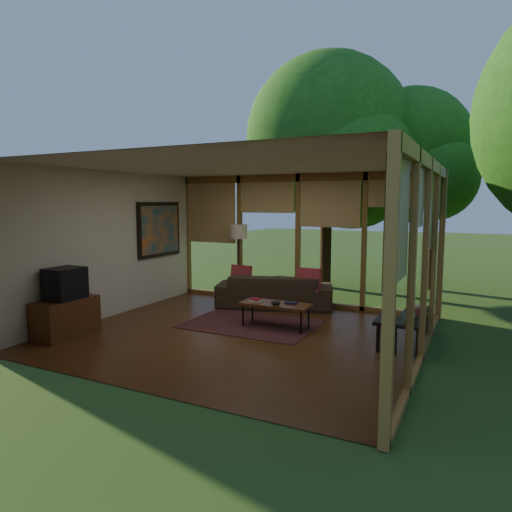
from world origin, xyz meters
The scene contains 25 objects.
floor centered at (0.00, 0.00, 0.00)m, with size 5.50×5.50×0.00m, color #583117.
ceiling centered at (0.00, 0.00, 2.70)m, with size 5.50×5.50×0.00m, color silver.
wall_left centered at (-2.75, 0.00, 1.35)m, with size 0.04×5.00×2.70m, color beige.
wall_front centered at (0.00, -2.50, 1.35)m, with size 5.50×0.04×2.70m, color beige.
window_wall_back centered at (0.00, 2.50, 1.35)m, with size 5.50×0.12×2.70m, color olive.
window_wall_right centered at (2.75, 0.00, 1.35)m, with size 0.12×5.00×2.70m, color olive.
tree_nw centered at (-0.06, 4.63, 3.70)m, with size 3.98×3.98×5.69m.
tree_ne centered at (1.76, 5.55, 3.42)m, with size 2.90×2.90×4.89m.
rug centered at (-0.13, 0.60, 0.01)m, with size 2.22×1.58×0.01m, color maroon.
sofa centered at (-0.30, 2.00, 0.34)m, with size 2.31×0.90×0.68m, color #372A1B.
pillow_left centered at (-1.05, 1.95, 0.59)m, with size 0.43×0.14×0.43m, color maroon.
pillow_right centered at (0.45, 1.95, 0.61)m, with size 0.46×0.15×0.46m, color maroon.
ct_book_lower centered at (-0.01, 0.54, 0.44)m, with size 0.21×0.16×0.03m, color beige.
ct_book_upper centered at (-0.01, 0.54, 0.47)m, with size 0.16×0.12×0.03m, color maroon.
ct_book_side centered at (0.59, 0.67, 0.44)m, with size 0.19×0.14×0.03m, color #161833.
ct_bowl centered at (0.39, 0.49, 0.46)m, with size 0.16×0.16×0.07m, color black.
media_cabinet centered at (-2.47, -1.32, 0.30)m, with size 0.50×1.00×0.60m, color #5A3118.
television centered at (-2.45, -1.32, 0.85)m, with size 0.45×0.55×0.50m, color black.
console_book_a centered at (2.40, 0.28, 0.50)m, with size 0.22×0.16×0.08m, color #30554B.
console_book_b centered at (2.40, 0.73, 0.50)m, with size 0.20×0.15×0.09m, color maroon.
console_book_c centered at (2.40, 1.13, 0.48)m, with size 0.22×0.16×0.06m, color beige.
floor_lamp centered at (-1.24, 2.22, 1.41)m, with size 0.36×0.36×1.65m.
coffee_table centered at (0.34, 0.59, 0.39)m, with size 1.20×0.50×0.43m.
side_console centered at (2.40, 0.68, 0.41)m, with size 0.60×1.40×0.46m.
wall_painting centered at (-2.71, 1.40, 1.55)m, with size 0.06×1.35×1.15m.
Camera 1 is at (3.41, -6.34, 2.13)m, focal length 32.00 mm.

